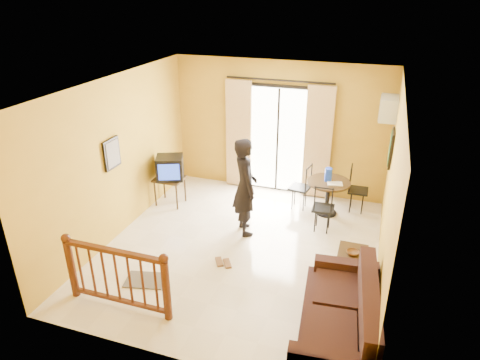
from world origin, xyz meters
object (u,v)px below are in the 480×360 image
(sofa, at_px, (342,320))
(television, at_px, (170,168))
(dining_table, at_px, (328,188))
(standing_person, at_px, (245,187))
(coffee_table, at_px, (351,263))

(sofa, bearing_deg, television, 138.82)
(dining_table, bearing_deg, television, -168.76)
(standing_person, bearing_deg, sofa, -169.86)
(dining_table, xyz_separation_m, standing_person, (-1.32, -1.15, 0.35))
(television, height_order, coffee_table, television)
(coffee_table, height_order, standing_person, standing_person)
(coffee_table, height_order, sofa, sofa)
(television, distance_m, standing_person, 1.84)
(television, bearing_deg, dining_table, -11.17)
(coffee_table, xyz_separation_m, sofa, (0.01, -1.41, 0.10))
(dining_table, xyz_separation_m, sofa, (0.65, -3.31, -0.21))
(coffee_table, bearing_deg, standing_person, 159.29)
(coffee_table, xyz_separation_m, standing_person, (-1.96, 0.74, 0.66))
(standing_person, bearing_deg, coffee_table, -143.03)
(standing_person, bearing_deg, television, 40.47)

